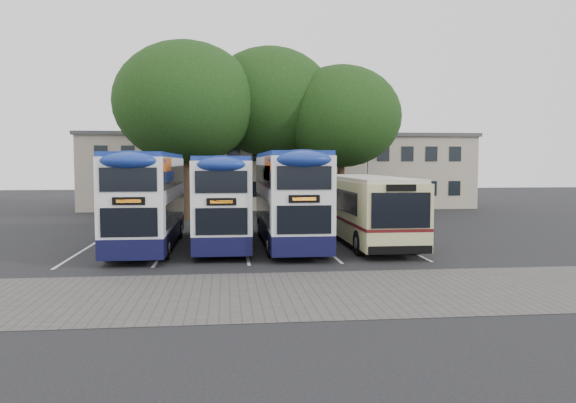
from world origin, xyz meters
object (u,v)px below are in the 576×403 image
at_px(tree_left, 186,103).
at_px(bus_dd_left, 148,196).
at_px(bus_dd_right, 289,194).
at_px(tree_mid, 270,102).
at_px(tree_right, 341,117).
at_px(bus_single, 366,205).
at_px(bus_dd_mid, 222,197).
at_px(lamp_post, 369,145).

height_order(tree_left, bus_dd_left, tree_left).
bearing_deg(bus_dd_right, tree_mid, 89.00).
distance_m(tree_left, tree_right, 10.51).
bearing_deg(tree_mid, bus_dd_right, -91.00).
bearing_deg(bus_single, tree_mid, 104.44).
bearing_deg(bus_dd_mid, tree_left, 101.68).
bearing_deg(bus_dd_left, bus_dd_mid, 6.38).
relative_size(lamp_post, bus_single, 0.86).
xyz_separation_m(bus_dd_mid, bus_dd_right, (3.04, -0.26, 0.11)).
distance_m(tree_right, bus_dd_left, 17.54).
bearing_deg(bus_dd_left, tree_mid, 64.94).
relative_size(bus_dd_left, bus_single, 0.96).
relative_size(tree_right, bus_dd_left, 1.03).
height_order(tree_right, bus_dd_mid, tree_right).
distance_m(lamp_post, bus_dd_left, 21.09).
bearing_deg(bus_dd_right, bus_dd_mid, 175.11).
relative_size(bus_dd_left, bus_dd_right, 0.99).
bearing_deg(tree_mid, tree_left, -160.36).
xyz_separation_m(lamp_post, tree_right, (-2.69, -2.94, 1.85)).
bearing_deg(bus_dd_mid, bus_single, 0.89).
height_order(tree_left, bus_dd_right, tree_left).
relative_size(tree_left, bus_dd_right, 1.14).
bearing_deg(bus_dd_left, lamp_post, 47.85).
distance_m(lamp_post, bus_dd_right, 17.43).
distance_m(tree_left, bus_dd_right, 14.13).
bearing_deg(tree_left, tree_right, 3.06).
bearing_deg(bus_single, tree_left, 128.53).
relative_size(bus_dd_mid, bus_single, 0.92).
height_order(lamp_post, bus_dd_left, lamp_post).
height_order(tree_mid, bus_dd_mid, tree_mid).
bearing_deg(bus_dd_right, lamp_post, 63.39).
relative_size(tree_right, bus_single, 0.99).
relative_size(lamp_post, tree_mid, 0.77).
distance_m(lamp_post, tree_mid, 8.16).
relative_size(lamp_post, tree_right, 0.87).
bearing_deg(bus_dd_right, tree_right, 68.02).
xyz_separation_m(bus_dd_mid, bus_single, (6.77, 0.10, -0.45)).
bearing_deg(bus_single, bus_dd_mid, -179.11).
bearing_deg(bus_dd_right, bus_single, 5.59).
bearing_deg(bus_dd_mid, bus_dd_right, -4.89).
xyz_separation_m(tree_left, bus_dd_mid, (2.40, -11.63, -5.46)).
bearing_deg(tree_right, tree_left, -176.94).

